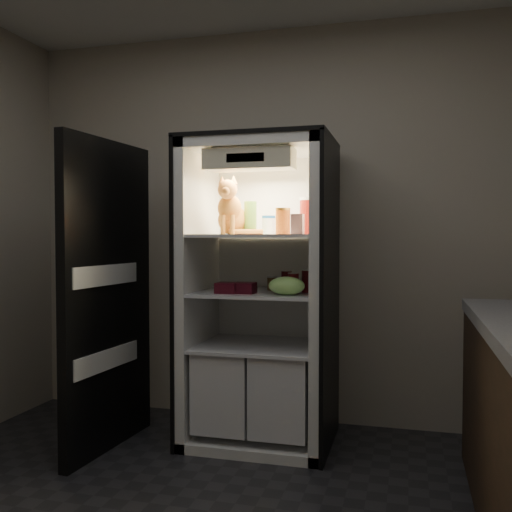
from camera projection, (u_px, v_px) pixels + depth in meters
The scene contains 16 objects.
room_shell at pixel (172, 148), 2.21m from camera, with size 3.60×3.60×3.60m.
refrigerator at pixel (261, 314), 3.57m from camera, with size 0.90×0.72×1.88m.
fridge_door at pixel (108, 297), 3.41m from camera, with size 0.12×0.87×1.85m.
tabby_cat at pixel (231, 213), 3.53m from camera, with size 0.31×0.35×0.36m.
parmesan_shaker at pixel (250, 218), 3.55m from camera, with size 0.08×0.08×0.20m.
mayo_tub at pixel (269, 225), 3.64m from camera, with size 0.09×0.09×0.12m.
salsa_jar at pixel (283, 221), 3.41m from camera, with size 0.09×0.09×0.16m.
pepper_jar at pixel (310, 216), 3.54m from camera, with size 0.14×0.14×0.23m.
cream_carton at pixel (298, 224), 3.22m from camera, with size 0.07×0.07×0.11m, color white.
soda_can_a at pixel (287, 280), 3.58m from camera, with size 0.07×0.07×0.12m.
soda_can_b at pixel (308, 281), 3.43m from camera, with size 0.07×0.07×0.14m.
soda_can_c at pixel (293, 283), 3.38m from camera, with size 0.07×0.07×0.12m.
condiment_jar at pixel (272, 283), 3.57m from camera, with size 0.06×0.06×0.09m.
grape_bag at pixel (287, 286), 3.28m from camera, with size 0.21×0.15×0.11m, color #8ACC5F.
berry_box_left at pixel (227, 288), 3.39m from camera, with size 0.13×0.13×0.06m, color #4D0C1A.
berry_box_right at pixel (244, 288), 3.38m from camera, with size 0.13×0.13×0.06m, color #4D0C1A.
Camera 1 is at (0.89, -2.06, 1.28)m, focal length 40.00 mm.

